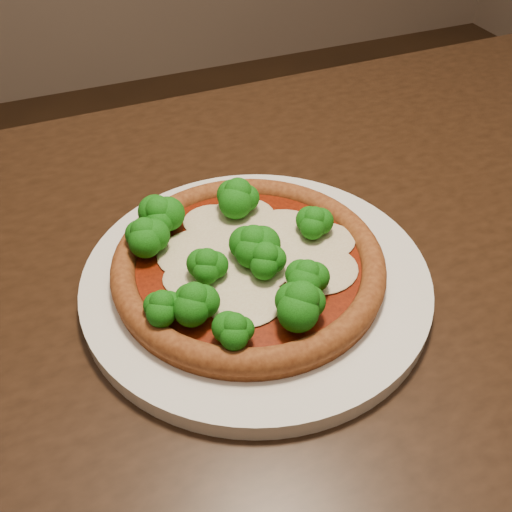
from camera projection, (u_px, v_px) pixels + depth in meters
name	position (u px, v px, depth m)	size (l,w,h in m)	color
floor	(302.00, 477.00, 1.20)	(4.00, 4.00, 0.00)	black
dining_table	(286.00, 305.00, 0.68)	(1.28, 0.77, 0.75)	black
plate	(256.00, 279.00, 0.56)	(0.34, 0.34, 0.02)	silver
pizza	(245.00, 260.00, 0.55)	(0.26, 0.26, 0.06)	brown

